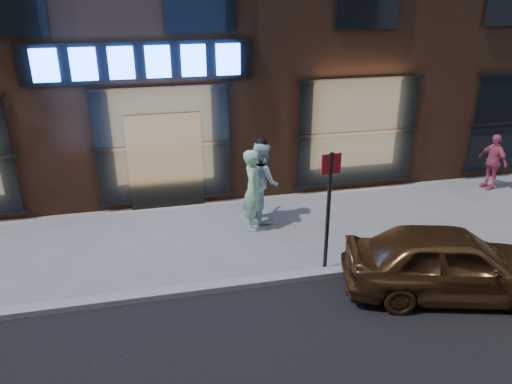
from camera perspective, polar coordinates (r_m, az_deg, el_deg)
ground at (r=9.43m, az=-8.41°, el=-11.45°), size 90.00×90.00×0.00m
curb at (r=9.39m, az=-8.43°, el=-11.15°), size 60.00×0.25×0.12m
man_bowtie at (r=11.20m, az=-0.29°, el=0.23°), size 0.65×0.80×1.89m
man_cap at (r=11.66m, az=0.63°, el=1.26°), size 0.86×1.03×1.92m
passerby at (r=14.96m, az=25.40°, el=3.17°), size 0.56×0.95×1.52m
gold_sedan at (r=9.66m, az=21.43°, el=-7.50°), size 4.06×2.45×1.29m
sign_post at (r=9.47m, az=8.32°, el=-1.05°), size 0.39×0.08×2.43m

